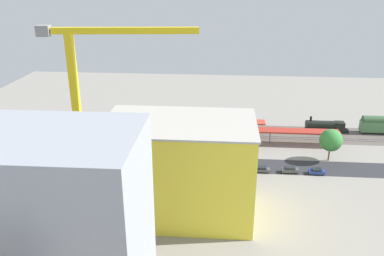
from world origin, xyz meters
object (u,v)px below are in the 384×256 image
Objects in this scene: platform_canopy_far at (177,120)px; street_tree_0 at (97,138)px; parked_car_2 at (261,169)px; traffic_light at (114,139)px; parked_car_0 at (317,172)px; tower_crane at (90,108)px; parked_car_3 at (237,169)px; box_truck_1 at (216,176)px; platform_canopy_near at (241,130)px; parked_car_6 at (157,166)px; parked_car_1 at (290,170)px; box_truck_0 at (170,173)px; street_tree_1 at (331,140)px; parked_car_4 at (210,168)px; parked_car_5 at (184,167)px; street_tree_2 at (204,143)px; locomotive at (327,126)px; parked_car_7 at (130,164)px; construction_building at (180,169)px.

platform_canopy_far is 7.53× the size of street_tree_0.
parked_car_2 is 43.11m from traffic_light.
parked_car_0 is 60.86m from tower_crane.
street_tree_0 is (40.31, -7.73, 4.38)m from parked_car_3.
platform_canopy_near is at bearing -105.20° from box_truck_1.
street_tree_0 reaches higher than parked_car_0.
traffic_light is at bearing -169.65° from street_tree_0.
box_truck_1 is (-16.22, 6.31, 0.95)m from parked_car_6.
box_truck_0 is at bearing 10.96° from parked_car_1.
street_tree_1 reaches higher than parked_car_1.
parked_car_3 is 0.42× the size of box_truck_0.
parked_car_2 is 0.12× the size of tower_crane.
platform_canopy_far is at bearing -103.06° from tower_crane.
box_truck_0 is (10.23, 5.58, 0.83)m from parked_car_4.
parked_car_6 is at bearing 1.18° from parked_car_5.
parked_car_2 is 20.81m from parked_car_5.
platform_canopy_far is 32.97m from box_truck_0.
platform_canopy_far is 12.77× the size of parked_car_1.
box_truck_1 reaches higher than parked_car_6.
box_truck_1 reaches higher than parked_car_4.
street_tree_2 reaches higher than platform_canopy_near.
parked_car_0 is 0.54× the size of street_tree_0.
locomotive is at bearing -161.59° from street_tree_0.
parked_car_0 is 27.97m from parked_car_4.
parked_car_4 is (27.97, 0.24, 0.04)m from parked_car_0.
locomotive is (-28.94, -11.63, -2.51)m from platform_canopy_near.
street_tree_0 is (33.32, -7.78, 4.39)m from parked_car_4.
parked_car_7 is 11.32m from traffic_light.
street_tree_1 is at bearing -169.44° from parked_car_6.
parked_car_3 is at bearing 179.95° from parked_car_6.
parked_car_5 is 22.49m from construction_building.
parked_car_7 is at bearing 128.11° from traffic_light.
locomotive is 2.96× the size of parked_car_5.
box_truck_1 is at bearing 158.73° from parked_car_6.
platform_canopy_far is 6.14× the size of box_truck_1.
street_tree_0 is 66.41m from street_tree_1.
street_tree_2 is (-9.91, 18.96, 0.12)m from platform_canopy_far.
street_tree_1 reaches higher than parked_car_4.
parked_car_3 is 6.99m from parked_car_4.
street_tree_2 reaches higher than parked_car_0.
parked_car_6 is at bearing 33.65° from street_tree_2.
parked_car_5 is at bearing 12.22° from street_tree_1.
street_tree_1 reaches higher than street_tree_2.
parked_car_6 is at bearing -0.27° from parked_car_4.
construction_building is at bearing 69.82° from platform_canopy_near.
traffic_light is (16.41, 18.59, 0.35)m from platform_canopy_far.
parked_car_2 is 0.69× the size of street_tree_2.
street_tree_1 reaches higher than parked_car_5.
tower_crane is 5.97× the size of street_tree_2.
parked_car_1 is 1.09× the size of parked_car_3.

